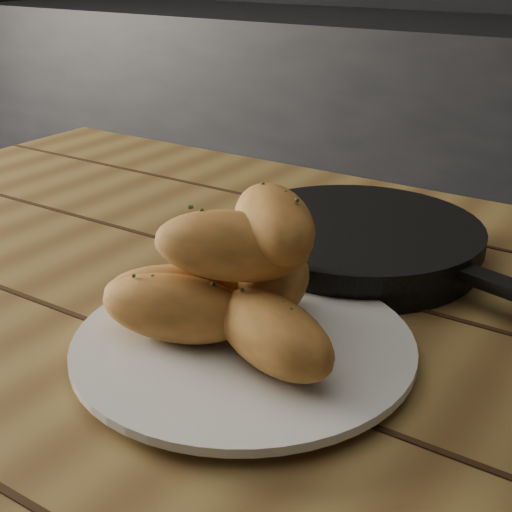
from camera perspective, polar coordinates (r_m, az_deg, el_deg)
The scene contains 5 objects.
counter at distance 2.24m, azimuth 8.93°, elevation 6.81°, with size 2.80×0.60×0.90m, color black.
table at distance 0.74m, azimuth 2.16°, elevation -11.74°, with size 1.53×0.95×0.75m.
plate at distance 0.64m, azimuth -1.01°, elevation -7.27°, with size 0.30×0.30×0.02m.
bread_rolls at distance 0.61m, azimuth -1.94°, elevation -2.20°, with size 0.25×0.20×0.13m.
skillet at distance 0.83m, azimuth 8.08°, elevation 1.16°, with size 0.42×0.29×0.05m.
Camera 1 is at (0.89, -0.26, 1.08)m, focal length 50.00 mm.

